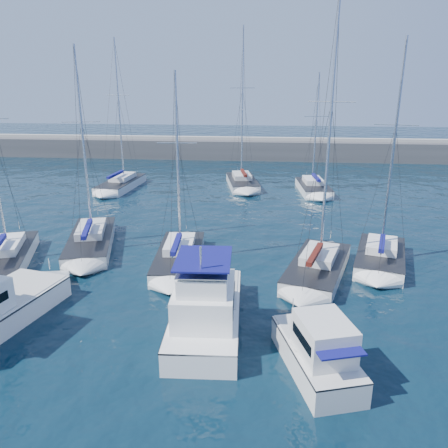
# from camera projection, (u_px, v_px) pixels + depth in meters

# --- Properties ---
(ground) EXTENTS (220.00, 220.00, 0.00)m
(ground) POSITION_uv_depth(u_px,v_px,m) (163.00, 318.00, 23.21)
(ground) COLOR black
(ground) RESTS_ON ground
(breakwater) EXTENTS (160.00, 6.00, 4.45)m
(breakwater) POSITION_uv_depth(u_px,v_px,m) (235.00, 152.00, 72.09)
(breakwater) COLOR #424244
(breakwater) RESTS_ON ground
(motor_yacht_stbd_inner) EXTENTS (3.76, 8.72, 4.69)m
(motor_yacht_stbd_inner) POSITION_uv_depth(u_px,v_px,m) (206.00, 310.00, 21.78)
(motor_yacht_stbd_inner) COLOR white
(motor_yacht_stbd_inner) RESTS_ON ground
(motor_yacht_stbd_outer) EXTENTS (3.80, 5.92, 3.20)m
(motor_yacht_stbd_outer) POSITION_uv_depth(u_px,v_px,m) (318.00, 354.00, 18.59)
(motor_yacht_stbd_outer) COLOR silver
(motor_yacht_stbd_outer) RESTS_ON ground
(sailboat_mid_a) EXTENTS (5.63, 8.94, 15.61)m
(sailboat_mid_a) POSITION_uv_depth(u_px,v_px,m) (6.00, 257.00, 29.94)
(sailboat_mid_a) COLOR white
(sailboat_mid_a) RESTS_ON ground
(sailboat_mid_b) EXTENTS (5.40, 9.66, 14.81)m
(sailboat_mid_b) POSITION_uv_depth(u_px,v_px,m) (91.00, 240.00, 33.15)
(sailboat_mid_b) COLOR silver
(sailboat_mid_b) RESTS_ON ground
(sailboat_mid_c) EXTENTS (3.59, 8.25, 13.04)m
(sailboat_mid_c) POSITION_uv_depth(u_px,v_px,m) (179.00, 257.00, 30.07)
(sailboat_mid_c) COLOR white
(sailboat_mid_c) RESTS_ON ground
(sailboat_mid_d) EXTENTS (5.35, 8.59, 17.49)m
(sailboat_mid_d) POSITION_uv_depth(u_px,v_px,m) (318.00, 267.00, 28.29)
(sailboat_mid_d) COLOR silver
(sailboat_mid_d) RESTS_ON ground
(sailboat_mid_e) EXTENTS (4.80, 7.50, 15.00)m
(sailboat_mid_e) POSITION_uv_depth(u_px,v_px,m) (380.00, 257.00, 29.97)
(sailboat_mid_e) COLOR white
(sailboat_mid_e) RESTS_ON ground
(sailboat_back_a) EXTENTS (3.75, 9.15, 16.99)m
(sailboat_back_a) POSITION_uv_depth(u_px,v_px,m) (121.00, 184.00, 51.55)
(sailboat_back_a) COLOR white
(sailboat_back_a) RESTS_ON ground
(sailboat_back_b) EXTENTS (4.61, 8.67, 18.30)m
(sailboat_back_b) POSITION_uv_depth(u_px,v_px,m) (242.00, 182.00, 52.35)
(sailboat_back_b) COLOR silver
(sailboat_back_b) RESTS_ON ground
(sailboat_back_c) EXTENTS (3.72, 7.89, 13.36)m
(sailboat_back_c) POSITION_uv_depth(u_px,v_px,m) (313.00, 188.00, 49.79)
(sailboat_back_c) COLOR white
(sailboat_back_c) RESTS_ON ground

